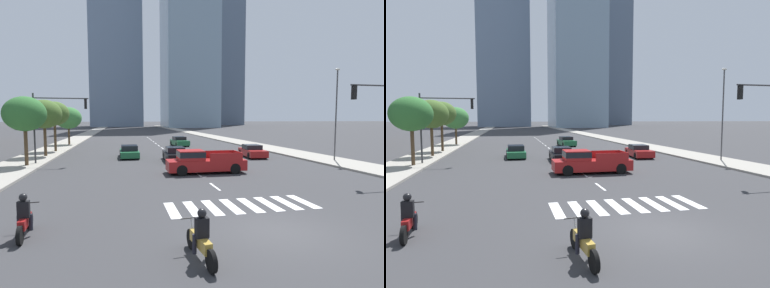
# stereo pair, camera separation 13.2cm
# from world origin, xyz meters

# --- Properties ---
(ground_plane) EXTENTS (800.00, 800.00, 0.00)m
(ground_plane) POSITION_xyz_m (0.00, 0.00, 0.00)
(ground_plane) COLOR #333335
(sidewalk_east) EXTENTS (4.00, 260.00, 0.15)m
(sidewalk_east) POSITION_xyz_m (13.61, 30.00, 0.07)
(sidewalk_east) COLOR gray
(sidewalk_east) RESTS_ON ground
(sidewalk_west) EXTENTS (4.00, 260.00, 0.15)m
(sidewalk_west) POSITION_xyz_m (-13.61, 30.00, 0.07)
(sidewalk_west) COLOR gray
(sidewalk_west) RESTS_ON ground
(crosswalk_near) EXTENTS (6.75, 2.41, 0.01)m
(crosswalk_near) POSITION_xyz_m (0.00, 3.25, 0.00)
(crosswalk_near) COLOR silver
(crosswalk_near) RESTS_ON ground
(lane_divider_center) EXTENTS (0.14, 50.00, 0.01)m
(lane_divider_center) POSITION_xyz_m (0.00, 31.25, 0.00)
(lane_divider_center) COLOR silver
(lane_divider_center) RESTS_ON ground
(motorcycle_lead) EXTENTS (0.70, 2.18, 1.49)m
(motorcycle_lead) POSITION_xyz_m (-3.11, -1.56, 0.58)
(motorcycle_lead) COLOR black
(motorcycle_lead) RESTS_ON ground
(motorcycle_trailing) EXTENTS (0.70, 2.06, 1.49)m
(motorcycle_trailing) POSITION_xyz_m (-8.41, 1.38, 0.58)
(motorcycle_trailing) COLOR black
(motorcycle_trailing) RESTS_ON ground
(pickup_truck) EXTENTS (5.68, 2.06, 1.67)m
(pickup_truck) POSITION_xyz_m (0.42, 11.81, 0.81)
(pickup_truck) COLOR maroon
(pickup_truck) RESTS_ON ground
(sedan_green_0) EXTENTS (2.24, 4.44, 1.33)m
(sedan_green_0) POSITION_xyz_m (2.89, 34.12, 0.62)
(sedan_green_0) COLOR #1E6038
(sedan_green_0) RESTS_ON ground
(sedan_green_1) EXTENTS (1.92, 4.72, 1.25)m
(sedan_green_1) POSITION_xyz_m (-4.52, 22.09, 0.58)
(sedan_green_1) COLOR #1E6038
(sedan_green_1) RESTS_ON ground
(sedan_red_2) EXTENTS (2.19, 4.38, 1.26)m
(sedan_red_2) POSITION_xyz_m (7.82, 19.69, 0.59)
(sedan_red_2) COLOR maroon
(sedan_red_2) RESTS_ON ground
(sedan_black_3) EXTENTS (1.92, 4.73, 1.34)m
(sedan_black_3) POSITION_xyz_m (-0.47, 18.45, 0.61)
(sedan_black_3) COLOR black
(sedan_black_3) RESTS_ON ground
(traffic_signal_far) EXTENTS (4.73, 0.28, 5.92)m
(traffic_signal_far) POSITION_xyz_m (-10.77, 18.69, 4.21)
(traffic_signal_far) COLOR #333335
(traffic_signal_far) RESTS_ON sidewalk_west
(street_lamp_east) EXTENTS (0.50, 0.24, 8.32)m
(street_lamp_east) POSITION_xyz_m (13.91, 15.06, 4.92)
(street_lamp_east) COLOR #3F3F42
(street_lamp_east) RESTS_ON sidewalk_east
(street_tree_nearest) EXTENTS (3.29, 3.29, 5.57)m
(street_tree_nearest) POSITION_xyz_m (-12.81, 17.65, 4.30)
(street_tree_nearest) COLOR #4C3823
(street_tree_nearest) RESTS_ON sidewalk_west
(street_tree_second) EXTENTS (3.40, 3.40, 5.68)m
(street_tree_second) POSITION_xyz_m (-12.81, 24.09, 4.37)
(street_tree_second) COLOR #4C3823
(street_tree_second) RESTS_ON sidewalk_west
(street_tree_third) EXTENTS (3.27, 3.27, 5.76)m
(street_tree_third) POSITION_xyz_m (-12.81, 28.94, 4.50)
(street_tree_third) COLOR #4C3823
(street_tree_third) RESTS_ON sidewalk_west
(street_tree_fourth) EXTENTS (3.71, 3.71, 5.45)m
(street_tree_fourth) POSITION_xyz_m (-12.81, 38.50, 4.01)
(street_tree_fourth) COLOR #4C3823
(street_tree_fourth) RESTS_ON sidewalk_west
(office_tower_left_skyline) EXTENTS (24.68, 23.69, 73.26)m
(office_tower_left_skyline) POSITION_xyz_m (-7.32, 152.37, 36.10)
(office_tower_left_skyline) COLOR slate
(office_tower_left_skyline) RESTS_ON ground
(office_tower_center_skyline) EXTENTS (22.74, 28.25, 125.29)m
(office_tower_center_skyline) POSITION_xyz_m (25.06, 131.22, 56.53)
(office_tower_center_skyline) COLOR #7A93A8
(office_tower_center_skyline) RESTS_ON ground
(office_tower_right_skyline) EXTENTS (27.03, 24.16, 117.69)m
(office_tower_right_skyline) POSITION_xyz_m (54.03, 178.85, 58.31)
(office_tower_right_skyline) COLOR slate
(office_tower_right_skyline) RESTS_ON ground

